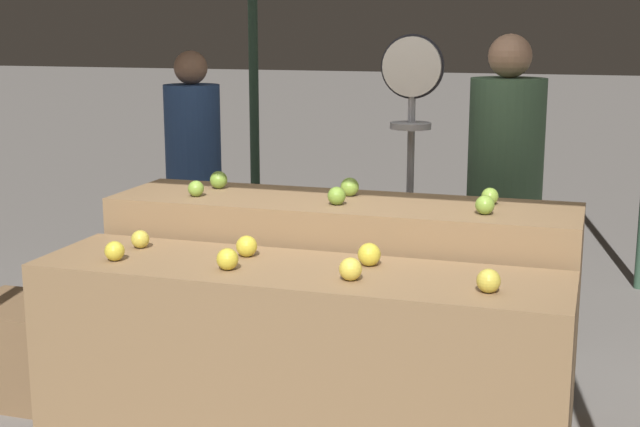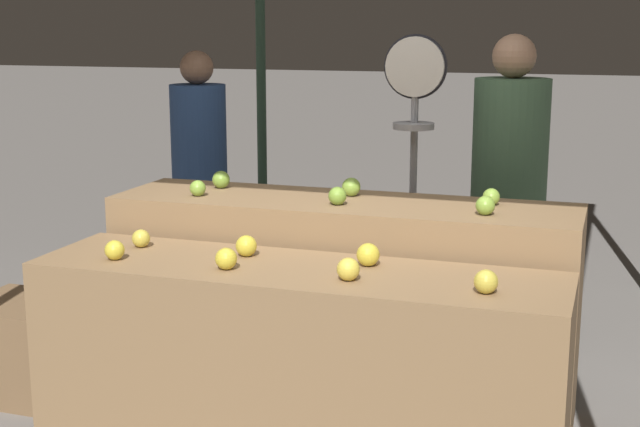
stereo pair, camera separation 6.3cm
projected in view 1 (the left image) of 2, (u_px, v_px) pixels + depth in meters
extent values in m
cylinder|color=#33513D|center=(254.00, 74.00, 6.48)|extent=(0.07, 0.07, 2.74)
cube|color=olive|center=(297.00, 370.00, 3.45)|extent=(2.04, 0.55, 0.82)
cube|color=olive|center=(341.00, 306.00, 3.99)|extent=(2.04, 0.55, 0.97)
sphere|color=gold|center=(115.00, 251.00, 3.46)|extent=(0.08, 0.08, 0.08)
sphere|color=gold|center=(227.00, 259.00, 3.33)|extent=(0.08, 0.08, 0.08)
sphere|color=yellow|center=(351.00, 269.00, 3.19)|extent=(0.08, 0.08, 0.08)
sphere|color=gold|center=(489.00, 281.00, 3.05)|extent=(0.08, 0.08, 0.08)
sphere|color=gold|center=(140.00, 239.00, 3.66)|extent=(0.07, 0.07, 0.07)
sphere|color=gold|center=(247.00, 246.00, 3.52)|extent=(0.08, 0.08, 0.08)
sphere|color=gold|center=(369.00, 254.00, 3.39)|extent=(0.09, 0.09, 0.09)
sphere|color=#84AD3D|center=(196.00, 189.00, 3.97)|extent=(0.07, 0.07, 0.07)
sphere|color=#7AA338|center=(337.00, 196.00, 3.79)|extent=(0.08, 0.08, 0.08)
sphere|color=#84AD3D|center=(485.00, 205.00, 3.60)|extent=(0.08, 0.08, 0.08)
sphere|color=#7AA338|center=(219.00, 180.00, 4.17)|extent=(0.08, 0.08, 0.08)
sphere|color=#84AD3D|center=(350.00, 187.00, 3.98)|extent=(0.08, 0.08, 0.08)
sphere|color=#84AD3D|center=(490.00, 196.00, 3.79)|extent=(0.07, 0.07, 0.07)
cylinder|color=#99999E|center=(409.00, 219.00, 4.43)|extent=(0.04, 0.04, 1.56)
cylinder|color=black|center=(412.00, 67.00, 4.27)|extent=(0.31, 0.01, 0.31)
cylinder|color=silver|center=(412.00, 67.00, 4.26)|extent=(0.29, 0.02, 0.29)
cylinder|color=#99999E|center=(411.00, 111.00, 4.30)|extent=(0.01, 0.01, 0.14)
cylinder|color=#99999E|center=(411.00, 126.00, 4.32)|extent=(0.20, 0.20, 0.03)
cube|color=#2D2D38|center=(500.00, 282.00, 4.71)|extent=(0.30, 0.20, 0.78)
cylinder|color=#476B4C|center=(506.00, 145.00, 4.56)|extent=(0.42, 0.42, 0.68)
sphere|color=tan|center=(510.00, 56.00, 4.47)|extent=(0.22, 0.22, 0.22)
cube|color=#2D2D38|center=(196.00, 243.00, 5.66)|extent=(0.28, 0.19, 0.73)
cylinder|color=#2D4C84|center=(193.00, 136.00, 5.52)|extent=(0.39, 0.39, 0.63)
sphere|color=#936B51|center=(191.00, 68.00, 5.43)|extent=(0.21, 0.21, 0.21)
cube|color=brown|center=(19.00, 349.00, 4.19)|extent=(0.46, 0.46, 0.46)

